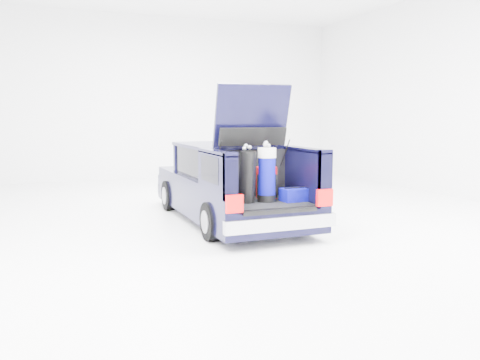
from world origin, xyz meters
name	(u,v)px	position (x,y,z in m)	size (l,w,h in m)	color
ground	(230,220)	(0.00, 0.00, 0.00)	(14.00, 14.00, 0.00)	white
car	(228,184)	(0.00, 0.11, 0.67)	(1.87, 4.65, 2.47)	black
red_suitcase	(267,182)	(0.21, -1.18, 0.86)	(0.38, 0.31, 0.55)	#770306
black_golf_bag	(247,177)	(-0.27, -1.50, 1.01)	(0.34, 0.37, 0.91)	black
blue_golf_bag	(267,174)	(0.06, -1.51, 1.04)	(0.38, 0.38, 0.97)	black
blue_duffel	(295,195)	(0.50, -1.64, 0.70)	(0.45, 0.31, 0.23)	#06057D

